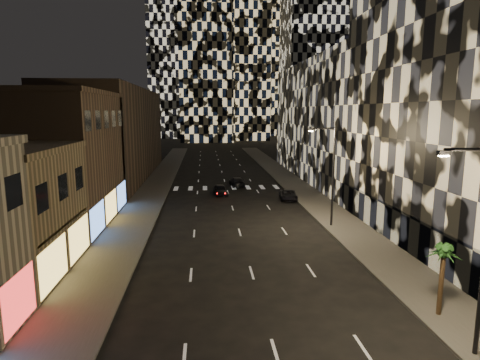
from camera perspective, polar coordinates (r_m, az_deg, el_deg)
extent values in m
cube|color=#47443F|center=(56.36, -12.14, -1.17)|extent=(4.00, 120.00, 0.15)
cube|color=#47443F|center=(57.41, 8.08, -0.85)|extent=(4.00, 120.00, 0.15)
cube|color=#4C4C47|center=(56.14, -10.01, -1.15)|extent=(0.20, 120.00, 0.15)
cube|color=#4C4C47|center=(56.98, 6.03, -0.89)|extent=(0.20, 120.00, 0.15)
cube|color=brown|center=(41.16, -24.97, 2.50)|extent=(10.00, 15.00, 12.00)
cube|color=brown|center=(66.52, -17.34, 6.26)|extent=(10.00, 40.00, 14.00)
cube|color=#383838|center=(34.38, 21.68, -6.20)|extent=(0.60, 25.00, 3.00)
cube|color=#232326|center=(66.08, 15.43, 8.06)|extent=(16.00, 40.00, 18.00)
cube|color=black|center=(149.58, -4.98, 24.02)|extent=(18.00, 18.00, 95.00)
cylinder|color=black|center=(18.32, 29.97, 3.78)|extent=(2.20, 0.14, 0.14)
cube|color=black|center=(17.72, 27.02, 3.48)|extent=(0.50, 0.25, 0.18)
cube|color=#FFEAB2|center=(17.73, 26.99, 3.09)|extent=(0.35, 0.18, 0.06)
cylinder|color=black|center=(37.28, 13.10, 0.40)|extent=(0.20, 0.20, 9.00)
cylinder|color=black|center=(36.51, 11.72, 7.21)|extent=(2.20, 0.14, 0.14)
cube|color=black|center=(36.21, 10.03, 7.05)|extent=(0.50, 0.25, 0.18)
cube|color=#FFEAB2|center=(36.22, 10.03, 6.86)|extent=(0.35, 0.18, 0.06)
imported|color=black|center=(51.14, -2.79, -1.41)|extent=(1.92, 3.97, 1.31)
imported|color=black|center=(57.07, -0.43, -0.24)|extent=(2.15, 4.56, 1.29)
imported|color=black|center=(48.60, 6.90, -2.14)|extent=(2.46, 4.43, 1.17)
cylinder|color=#47331E|center=(23.60, 26.68, -13.12)|extent=(0.24, 0.24, 3.26)
sphere|color=#1A4518|center=(23.00, 27.02, -9.01)|extent=(0.71, 0.71, 0.71)
cone|color=#1A4518|center=(23.20, 27.44, -9.02)|extent=(1.44, 0.65, 0.86)
cone|color=#1A4518|center=(23.26, 26.92, -8.93)|extent=(0.82, 1.41, 0.86)
cone|color=#1A4518|center=(23.14, 26.46, -8.99)|extent=(0.92, 1.38, 0.86)
cone|color=#1A4518|center=(22.93, 26.41, -9.16)|extent=(1.44, 0.54, 0.86)
cone|color=#1A4518|center=(22.79, 26.82, -9.30)|extent=(1.25, 1.14, 0.86)
cone|color=#1A4518|center=(22.82, 27.37, -9.32)|extent=(0.34, 1.42, 0.86)
cone|color=#1A4518|center=(23.01, 27.65, -9.19)|extent=(1.31, 1.07, 0.86)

